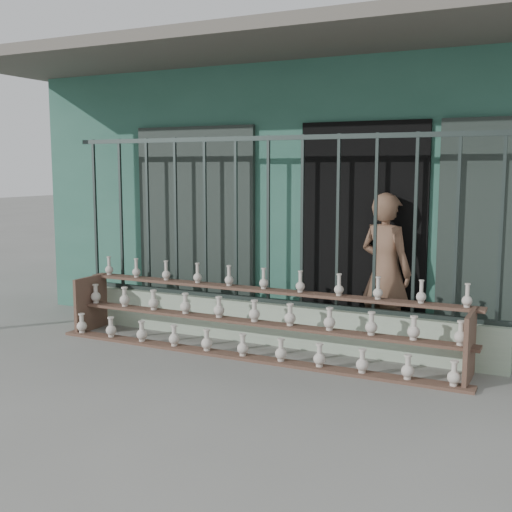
% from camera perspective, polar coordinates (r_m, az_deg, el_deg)
% --- Properties ---
extents(ground, '(60.00, 60.00, 0.00)m').
position_cam_1_polar(ground, '(6.02, -4.25, -10.65)').
color(ground, slate).
extents(workshop_building, '(7.40, 6.60, 3.21)m').
position_cam_1_polar(workshop_building, '(9.61, 8.55, 6.04)').
color(workshop_building, '#2D604F').
rests_on(workshop_building, ground).
extents(parapet_wall, '(5.00, 0.20, 0.45)m').
position_cam_1_polar(parapet_wall, '(7.07, 1.07, -5.94)').
color(parapet_wall, '#ACC3A7').
rests_on(parapet_wall, ground).
extents(security_fence, '(5.00, 0.04, 1.80)m').
position_cam_1_polar(security_fence, '(6.89, 1.10, 3.18)').
color(security_fence, '#283330').
rests_on(security_fence, parapet_wall).
extents(shelf_rack, '(4.50, 0.68, 0.85)m').
position_cam_1_polar(shelf_rack, '(6.67, -0.26, -5.60)').
color(shelf_rack, brown).
rests_on(shelf_rack, ground).
extents(elderly_woman, '(0.71, 0.59, 1.66)m').
position_cam_1_polar(elderly_woman, '(6.86, 11.44, -1.38)').
color(elderly_woman, brown).
rests_on(elderly_woman, ground).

